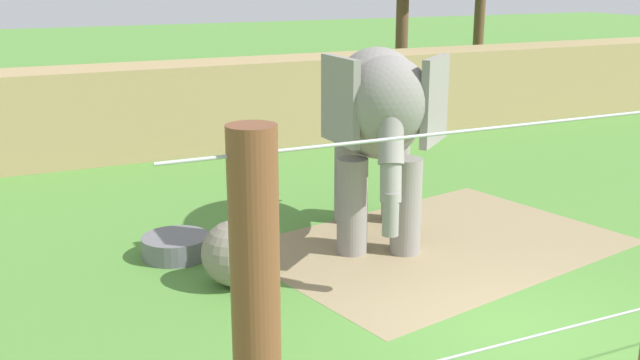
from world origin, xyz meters
The scene contains 6 objects.
ground_plane centered at (0.00, 0.00, 0.00)m, with size 120.00×120.00×0.00m, color #518938.
dirt_patch centered at (0.85, 3.10, 0.00)m, with size 6.01×4.13×0.01m, color #937F5B.
embankment_wall centered at (0.00, 11.81, 1.13)m, with size 36.00×1.80×2.25m, color tan.
elephant centered at (-0.04, 3.66, 2.22)m, with size 2.93×4.19×3.35m.
enrichment_ball centered at (-2.81, 2.99, 0.49)m, with size 0.99×0.99×0.99m, color gray.
water_tub centered at (-3.32, 4.47, 0.18)m, with size 1.10×1.10×0.35m.
Camera 1 is at (-6.04, -6.80, 4.47)m, focal length 41.79 mm.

